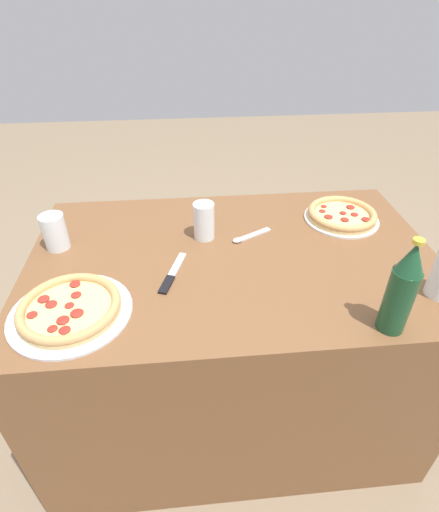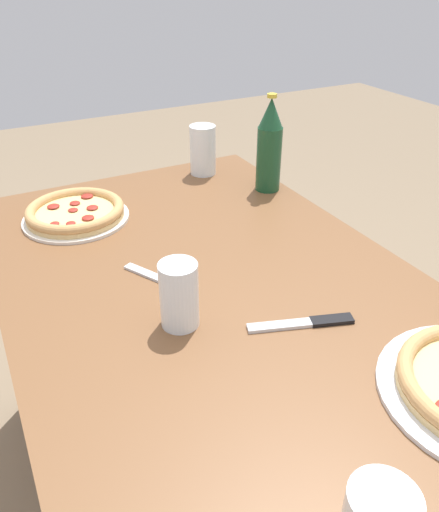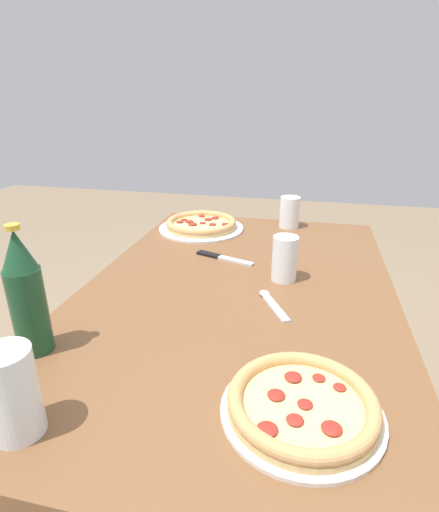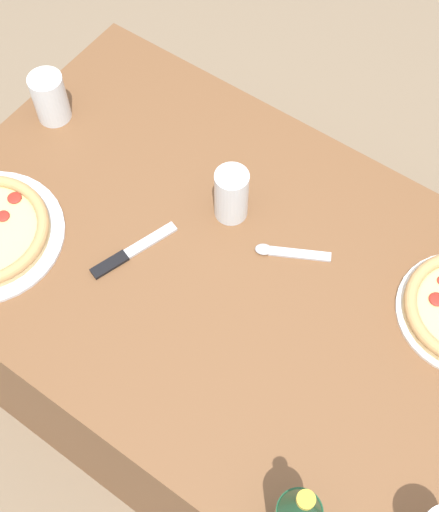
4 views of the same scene
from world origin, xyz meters
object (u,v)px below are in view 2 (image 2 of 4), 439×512
knife (306,323)px  glass_mango_juice (203,153)px  pizza_pepperoni (76,213)px  spoon (161,279)px  beer_bottle (269,146)px  glass_water (179,298)px

knife → glass_mango_juice: bearing=168.3°
pizza_pepperoni → glass_mango_juice: (-0.13, 0.42, 0.05)m
glass_mango_juice → spoon: (0.49, -0.34, -0.06)m
pizza_pepperoni → beer_bottle: bearing=83.5°
spoon → beer_bottle: bearing=123.6°
glass_water → spoon: 0.16m
pizza_pepperoni → beer_bottle: 0.55m
glass_mango_juice → knife: bearing=-11.7°
glass_mango_juice → beer_bottle: bearing=29.8°
beer_bottle → spoon: 0.55m
glass_mango_juice → knife: 0.76m
glass_water → glass_mango_juice: (-0.64, 0.36, 0.01)m
pizza_pepperoni → knife: pizza_pepperoni is taller
glass_mango_juice → knife: size_ratio=0.76×
knife → spoon: bearing=-144.6°
pizza_pepperoni → glass_mango_juice: glass_mango_juice is taller
pizza_pepperoni → spoon: (0.36, 0.09, -0.02)m
beer_bottle → knife: beer_bottle is taller
pizza_pepperoni → knife: size_ratio=1.37×
pizza_pepperoni → spoon: 0.37m
pizza_pepperoni → knife: (0.61, 0.27, -0.02)m
beer_bottle → glass_mango_juice: bearing=-150.2°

